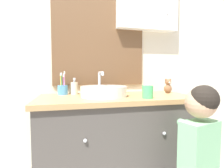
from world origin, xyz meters
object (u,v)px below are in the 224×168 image
at_px(teddy_bear, 168,86).
at_px(drinking_cup, 148,92).
at_px(child_figure, 199,150).
at_px(toothbrush_holder, 63,89).
at_px(soap_dispenser, 74,88).
at_px(sink_basin, 104,91).

height_order(teddy_bear, drinking_cup, teddy_bear).
xyz_separation_m(child_figure, drinking_cup, (-0.20, 0.29, 0.32)).
bearing_deg(toothbrush_holder, soap_dispenser, -6.95).
relative_size(toothbrush_holder, soap_dispenser, 1.39).
distance_m(toothbrush_holder, drinking_cup, 0.71).
bearing_deg(drinking_cup, sink_basin, 148.60).
relative_size(sink_basin, drinking_cup, 4.30).
bearing_deg(child_figure, sink_basin, 136.05).
height_order(toothbrush_holder, drinking_cup, toothbrush_holder).
relative_size(soap_dispenser, teddy_bear, 1.08).
height_order(toothbrush_holder, teddy_bear, toothbrush_holder).
bearing_deg(drinking_cup, soap_dispenser, 144.68).
relative_size(sink_basin, soap_dispenser, 2.85).
relative_size(toothbrush_holder, drinking_cup, 2.10).
bearing_deg(sink_basin, soap_dispenser, 140.06).
relative_size(soap_dispenser, child_figure, 0.15).
bearing_deg(toothbrush_holder, drinking_cup, -31.61).
distance_m(soap_dispenser, child_figure, 1.02).
distance_m(sink_basin, teddy_bear, 0.62).
bearing_deg(sink_basin, teddy_bear, 8.08).
bearing_deg(drinking_cup, toothbrush_holder, 148.39).
bearing_deg(sink_basin, drinking_cup, -31.40).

